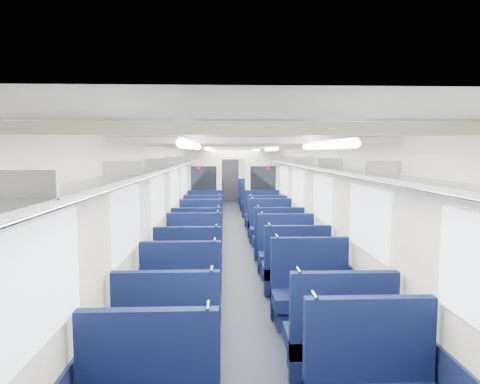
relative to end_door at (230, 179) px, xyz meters
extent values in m
cube|color=black|center=(0.00, -8.94, -1.00)|extent=(2.80, 18.00, 0.01)
cube|color=white|center=(0.00, -8.94, 1.35)|extent=(2.80, 18.00, 0.01)
cube|color=beige|center=(-1.40, -8.94, 0.18)|extent=(0.02, 18.00, 2.35)
cube|color=#101737|center=(-1.39, -8.94, -0.65)|extent=(0.03, 17.90, 0.70)
cube|color=beige|center=(1.40, -8.94, 0.18)|extent=(0.02, 18.00, 2.35)
cube|color=#101737|center=(1.39, -8.94, -0.65)|extent=(0.03, 17.90, 0.70)
cube|color=beige|center=(0.00, 0.06, 0.18)|extent=(2.80, 0.02, 2.35)
cube|color=#B2B5BA|center=(-1.22, -8.94, 0.97)|extent=(0.34, 17.40, 0.04)
cylinder|color=silver|center=(-1.04, -8.94, 0.95)|extent=(0.02, 17.40, 0.02)
cube|color=#B2B5BA|center=(-1.22, -16.94, 1.05)|extent=(0.34, 0.03, 0.14)
cube|color=#B2B5BA|center=(-1.22, -14.94, 1.05)|extent=(0.34, 0.03, 0.14)
cube|color=#B2B5BA|center=(-1.22, -12.94, 1.05)|extent=(0.34, 0.03, 0.14)
cube|color=#B2B5BA|center=(-1.22, -10.94, 1.05)|extent=(0.34, 0.03, 0.14)
cube|color=#B2B5BA|center=(-1.22, -8.94, 1.05)|extent=(0.34, 0.03, 0.14)
cube|color=#B2B5BA|center=(-1.22, -6.94, 1.05)|extent=(0.34, 0.03, 0.14)
cube|color=#B2B5BA|center=(-1.22, -4.94, 1.05)|extent=(0.34, 0.03, 0.14)
cube|color=#B2B5BA|center=(-1.22, -2.94, 1.05)|extent=(0.34, 0.03, 0.14)
cube|color=#B2B5BA|center=(-1.22, -0.94, 1.05)|extent=(0.34, 0.03, 0.14)
cube|color=#B2B5BA|center=(1.22, -8.94, 0.97)|extent=(0.34, 17.40, 0.04)
cylinder|color=silver|center=(1.04, -8.94, 0.95)|extent=(0.02, 17.40, 0.02)
cube|color=#B2B5BA|center=(1.22, -14.94, 1.05)|extent=(0.34, 0.03, 0.14)
cube|color=#B2B5BA|center=(1.22, -12.94, 1.05)|extent=(0.34, 0.03, 0.14)
cube|color=#B2B5BA|center=(1.22, -10.94, 1.05)|extent=(0.34, 0.03, 0.14)
cube|color=#B2B5BA|center=(1.22, -8.94, 1.05)|extent=(0.34, 0.03, 0.14)
cube|color=#B2B5BA|center=(1.22, -6.94, 1.05)|extent=(0.34, 0.03, 0.14)
cube|color=#B2B5BA|center=(1.22, -4.94, 1.05)|extent=(0.34, 0.03, 0.14)
cube|color=#B2B5BA|center=(1.22, -2.94, 1.05)|extent=(0.34, 0.03, 0.14)
cube|color=#B2B5BA|center=(1.22, -0.94, 1.05)|extent=(0.34, 0.03, 0.14)
cube|color=white|center=(-1.38, -16.44, 0.42)|extent=(0.02, 1.30, 0.75)
cube|color=white|center=(-1.38, -14.14, 0.42)|extent=(0.02, 1.30, 0.75)
cube|color=white|center=(-1.38, -11.84, 0.42)|extent=(0.02, 1.30, 0.75)
cube|color=white|center=(-1.38, -9.54, 0.42)|extent=(0.02, 1.30, 0.75)
cube|color=white|center=(-1.38, -7.24, 0.42)|extent=(0.02, 1.30, 0.75)
cube|color=white|center=(-1.38, -4.44, 0.42)|extent=(0.02, 1.30, 0.75)
cube|color=white|center=(-1.38, -2.14, 0.42)|extent=(0.02, 1.30, 0.75)
cube|color=white|center=(1.38, -14.14, 0.42)|extent=(0.02, 1.30, 0.75)
cube|color=white|center=(1.38, -11.84, 0.42)|extent=(0.02, 1.30, 0.75)
cube|color=white|center=(1.38, -9.54, 0.42)|extent=(0.02, 1.30, 0.75)
cube|color=white|center=(1.38, -7.24, 0.42)|extent=(0.02, 1.30, 0.75)
cube|color=white|center=(1.38, -4.44, 0.42)|extent=(0.02, 1.30, 0.75)
cube|color=white|center=(1.38, -2.14, 0.42)|extent=(0.02, 1.30, 0.75)
cube|color=beige|center=(0.00, -16.94, 1.31)|extent=(2.70, 0.06, 0.06)
cube|color=beige|center=(0.00, -14.94, 1.31)|extent=(2.70, 0.06, 0.06)
cube|color=beige|center=(0.00, -12.94, 1.31)|extent=(2.70, 0.06, 0.06)
cube|color=beige|center=(0.00, -10.94, 1.31)|extent=(2.70, 0.06, 0.06)
cube|color=beige|center=(0.00, -8.94, 1.31)|extent=(2.70, 0.06, 0.06)
cube|color=beige|center=(0.00, -6.94, 1.31)|extent=(2.70, 0.06, 0.06)
cube|color=beige|center=(0.00, -4.94, 1.31)|extent=(2.70, 0.06, 0.06)
cube|color=beige|center=(0.00, -2.94, 1.31)|extent=(2.70, 0.06, 0.06)
cube|color=beige|center=(0.00, -0.94, 1.31)|extent=(2.70, 0.06, 0.06)
cylinder|color=white|center=(-0.55, -15.44, 1.26)|extent=(0.07, 1.60, 0.07)
cylinder|color=white|center=(-0.55, -11.44, 1.26)|extent=(0.07, 1.60, 0.07)
cylinder|color=white|center=(-0.55, -7.94, 1.26)|extent=(0.07, 1.60, 0.07)
cylinder|color=white|center=(-0.55, -3.44, 1.26)|extent=(0.07, 1.60, 0.07)
cylinder|color=white|center=(0.55, -15.44, 1.26)|extent=(0.07, 1.60, 0.07)
cylinder|color=white|center=(0.55, -11.44, 1.26)|extent=(0.07, 1.60, 0.07)
cylinder|color=white|center=(0.55, -7.94, 1.26)|extent=(0.07, 1.60, 0.07)
cylinder|color=white|center=(0.55, -3.44, 1.26)|extent=(0.07, 1.60, 0.07)
cube|color=black|center=(0.00, 0.00, 0.00)|extent=(0.75, 0.06, 2.00)
cube|color=beige|center=(-0.88, -6.49, 0.18)|extent=(1.05, 0.08, 2.35)
cube|color=black|center=(-0.87, -6.54, 0.40)|extent=(0.76, 0.02, 0.80)
cylinder|color=red|center=(-1.02, -6.55, 0.75)|extent=(0.12, 0.01, 0.12)
cube|color=beige|center=(0.88, -6.49, 0.18)|extent=(1.05, 0.08, 2.35)
cube|color=black|center=(0.87, -6.54, 0.40)|extent=(0.76, 0.02, 0.80)
cylinder|color=red|center=(1.02, -6.55, 0.75)|extent=(0.12, 0.01, 0.12)
cube|color=beige|center=(0.00, -6.49, 1.17)|extent=(0.70, 0.08, 0.35)
cube|color=#0D1742|center=(-0.83, -16.00, -0.44)|extent=(1.01, 0.10, 1.08)
cylinder|color=silver|center=(-0.40, -16.00, 0.12)|extent=(0.02, 0.15, 0.02)
cube|color=#0D1742|center=(0.83, -15.82, -0.44)|extent=(1.01, 0.10, 1.08)
cylinder|color=silver|center=(0.40, -15.82, 0.12)|extent=(0.02, 0.15, 0.02)
cube|color=#0D1742|center=(-0.83, -14.83, -0.65)|extent=(1.01, 0.53, 0.17)
cube|color=#0D1437|center=(-0.83, -14.83, -0.87)|extent=(0.93, 0.42, 0.26)
cube|color=#0D1742|center=(-0.83, -15.05, -0.44)|extent=(1.01, 0.10, 1.08)
cylinder|color=silver|center=(-0.40, -15.05, 0.12)|extent=(0.02, 0.15, 0.02)
cube|color=#0D1742|center=(0.83, -14.92, -0.65)|extent=(1.01, 0.53, 0.17)
cube|color=#0D1437|center=(0.83, -14.92, -0.87)|extent=(0.93, 0.42, 0.26)
cube|color=#0D1742|center=(0.83, -15.13, -0.44)|extent=(1.01, 0.10, 1.08)
cylinder|color=silver|center=(0.40, -15.13, 0.12)|extent=(0.02, 0.15, 0.02)
cube|color=#0D1742|center=(-0.83, -13.95, -0.65)|extent=(1.01, 0.53, 0.17)
cube|color=#0D1437|center=(-0.83, -13.95, -0.87)|extent=(0.93, 0.42, 0.26)
cube|color=#0D1742|center=(-0.83, -13.73, -0.44)|extent=(1.01, 0.10, 1.08)
cylinder|color=silver|center=(-0.40, -13.73, 0.12)|extent=(0.02, 0.15, 0.02)
cube|color=#0D1742|center=(0.83, -13.76, -0.65)|extent=(1.01, 0.53, 0.17)
cube|color=#0D1437|center=(0.83, -13.76, -0.87)|extent=(0.93, 0.42, 0.26)
cube|color=#0D1742|center=(0.83, -13.55, -0.44)|extent=(1.01, 0.10, 1.08)
cylinder|color=silver|center=(0.40, -13.55, 0.12)|extent=(0.02, 0.15, 0.02)
cube|color=#0D1742|center=(-0.83, -12.49, -0.65)|extent=(1.01, 0.53, 0.17)
cube|color=#0D1437|center=(-0.83, -12.49, -0.87)|extent=(0.93, 0.42, 0.26)
cube|color=#0D1742|center=(-0.83, -12.70, -0.44)|extent=(1.01, 0.10, 1.08)
cylinder|color=silver|center=(-0.40, -12.70, 0.12)|extent=(0.02, 0.15, 0.02)
cube|color=#0D1742|center=(0.83, -12.44, -0.65)|extent=(1.01, 0.53, 0.17)
cube|color=#0D1437|center=(0.83, -12.44, -0.87)|extent=(0.93, 0.42, 0.26)
cube|color=#0D1742|center=(0.83, -12.66, -0.44)|extent=(1.01, 0.10, 1.08)
cylinder|color=silver|center=(0.40, -12.66, 0.12)|extent=(0.02, 0.15, 0.02)
cube|color=#0D1742|center=(-0.83, -11.46, -0.65)|extent=(1.01, 0.53, 0.17)
cube|color=#0D1437|center=(-0.83, -11.46, -0.87)|extent=(0.93, 0.42, 0.26)
cube|color=#0D1742|center=(-0.83, -11.24, -0.44)|extent=(1.01, 0.10, 1.08)
cylinder|color=silver|center=(-0.40, -11.24, 0.12)|extent=(0.02, 0.15, 0.02)
cube|color=#0D1742|center=(0.83, -11.64, -0.65)|extent=(1.01, 0.53, 0.17)
cube|color=#0D1437|center=(0.83, -11.64, -0.87)|extent=(0.93, 0.42, 0.26)
cube|color=#0D1742|center=(0.83, -11.43, -0.44)|extent=(1.01, 0.10, 1.08)
cylinder|color=silver|center=(0.40, -11.43, 0.12)|extent=(0.02, 0.15, 0.02)
cube|color=#0D1742|center=(-0.83, -10.35, -0.65)|extent=(1.01, 0.53, 0.17)
cube|color=#0D1437|center=(-0.83, -10.35, -0.87)|extent=(0.93, 0.42, 0.26)
cube|color=#0D1742|center=(-0.83, -10.56, -0.44)|extent=(1.01, 0.10, 1.08)
cylinder|color=silver|center=(-0.40, -10.56, 0.12)|extent=(0.02, 0.15, 0.02)
cube|color=#0D1742|center=(0.83, -10.33, -0.65)|extent=(1.01, 0.53, 0.17)
cube|color=#0D1437|center=(0.83, -10.33, -0.87)|extent=(0.93, 0.42, 0.26)
cube|color=#0D1742|center=(0.83, -10.54, -0.44)|extent=(1.01, 0.10, 1.08)
cylinder|color=silver|center=(0.40, -10.54, 0.12)|extent=(0.02, 0.15, 0.02)
cube|color=#0D1742|center=(-0.83, -9.23, -0.65)|extent=(1.01, 0.53, 0.17)
cube|color=#0D1437|center=(-0.83, -9.23, -0.87)|extent=(0.93, 0.42, 0.26)
cube|color=#0D1742|center=(-0.83, -9.01, -0.44)|extent=(1.01, 0.10, 1.08)
cylinder|color=silver|center=(-0.40, -9.01, 0.12)|extent=(0.02, 0.15, 0.02)
cube|color=#0D1742|center=(0.83, -9.13, -0.65)|extent=(1.01, 0.53, 0.17)
cube|color=#0D1437|center=(0.83, -9.13, -0.87)|extent=(0.93, 0.42, 0.26)
cube|color=#0D1742|center=(0.83, -8.91, -0.44)|extent=(1.01, 0.10, 1.08)
cylinder|color=silver|center=(0.40, -8.91, 0.12)|extent=(0.02, 0.15, 0.02)
cube|color=#0D1742|center=(-0.83, -7.83, -0.65)|extent=(1.01, 0.53, 0.17)
cube|color=#0D1437|center=(-0.83, -7.83, -0.87)|extent=(0.93, 0.42, 0.26)
cube|color=#0D1742|center=(-0.83, -8.05, -0.44)|extent=(1.01, 0.10, 1.08)
cylinder|color=silver|center=(-0.40, -8.05, 0.12)|extent=(0.02, 0.15, 0.02)
cube|color=#0D1742|center=(0.83, -7.98, -0.65)|extent=(1.01, 0.53, 0.17)
cube|color=#0D1437|center=(0.83, -7.98, -0.87)|extent=(0.93, 0.42, 0.26)
cube|color=#0D1742|center=(0.83, -8.20, -0.44)|extent=(1.01, 0.10, 1.08)
cylinder|color=silver|center=(0.40, -8.20, 0.12)|extent=(0.02, 0.15, 0.02)
cube|color=#0D1742|center=(-0.83, -6.84, -0.65)|extent=(1.01, 0.53, 0.17)
cube|color=#0D1437|center=(-0.83, -6.84, -0.87)|extent=(0.93, 0.42, 0.26)
cube|color=#0D1742|center=(-0.83, -6.62, -0.44)|extent=(1.01, 0.10, 1.08)
cylinder|color=silver|center=(-0.40, -6.62, 0.12)|extent=(0.02, 0.15, 0.02)
cube|color=#0D1742|center=(0.83, -6.90, -0.65)|extent=(1.01, 0.53, 0.17)
cube|color=#0D1437|center=(0.83, -6.90, -0.87)|extent=(0.93, 0.42, 0.26)
cube|color=#0D1742|center=(0.83, -6.68, -0.44)|extent=(1.01, 0.10, 1.08)
cylinder|color=silver|center=(0.40, -6.68, 0.12)|extent=(0.02, 0.15, 0.02)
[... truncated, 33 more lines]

